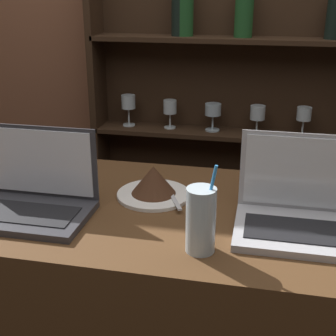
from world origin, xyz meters
name	(u,v)px	position (x,y,z in m)	size (l,w,h in m)	color
back_wall	(208,28)	(0.00, 1.37, 1.35)	(7.00, 0.06, 2.70)	brown
back_shelf	(234,137)	(0.14, 1.29, 0.88)	(1.30, 0.18, 1.64)	#332114
laptop_near	(26,194)	(-0.31, 0.21, 1.03)	(0.35, 0.20, 0.21)	#333338
laptop_far	(304,211)	(0.38, 0.27, 1.03)	(0.32, 0.22, 0.22)	#ADADB2
cake_plate	(154,184)	(-0.01, 0.37, 1.02)	(0.20, 0.20, 0.09)	silver
water_glass	(201,220)	(0.16, 0.12, 1.05)	(0.07, 0.07, 0.20)	silver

